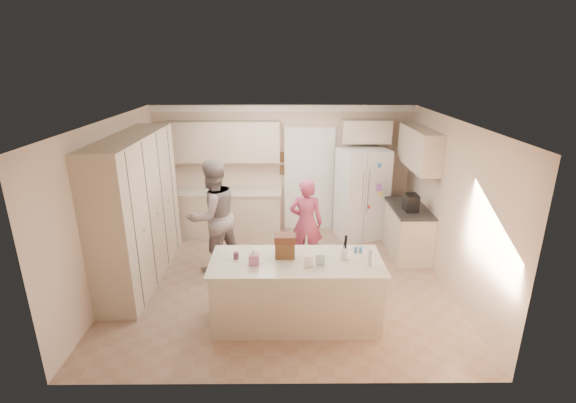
{
  "coord_description": "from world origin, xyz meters",
  "views": [
    {
      "loc": [
        0.05,
        -6.05,
        3.44
      ],
      "look_at": [
        0.1,
        0.35,
        1.25
      ],
      "focal_mm": 26.0,
      "sensor_mm": 36.0,
      "label": 1
    }
  ],
  "objects_px": {
    "island_base": "(296,292)",
    "utensil_crock": "(345,253)",
    "dollhouse_body": "(285,249)",
    "teen_boy": "(213,216)",
    "refrigerator": "(362,194)",
    "teen_girl": "(306,223)",
    "tissue_box": "(254,259)",
    "coffee_maker": "(411,203)"
  },
  "relations": [
    {
      "from": "coffee_maker",
      "to": "dollhouse_body",
      "type": "relative_size",
      "value": 1.15
    },
    {
      "from": "tissue_box",
      "to": "teen_boy",
      "type": "bearing_deg",
      "value": 115.77
    },
    {
      "from": "refrigerator",
      "to": "utensil_crock",
      "type": "distance_m",
      "value": 2.98
    },
    {
      "from": "refrigerator",
      "to": "teen_girl",
      "type": "xyz_separation_m",
      "value": [
        -1.17,
        -1.26,
        -0.12
      ]
    },
    {
      "from": "refrigerator",
      "to": "teen_boy",
      "type": "height_order",
      "value": "teen_boy"
    },
    {
      "from": "island_base",
      "to": "utensil_crock",
      "type": "bearing_deg",
      "value": 4.4
    },
    {
      "from": "island_base",
      "to": "tissue_box",
      "type": "relative_size",
      "value": 15.71
    },
    {
      "from": "dollhouse_body",
      "to": "tissue_box",
      "type": "bearing_deg",
      "value": -153.43
    },
    {
      "from": "island_base",
      "to": "tissue_box",
      "type": "bearing_deg",
      "value": -169.7
    },
    {
      "from": "island_base",
      "to": "teen_boy",
      "type": "xyz_separation_m",
      "value": [
        -1.35,
        1.56,
        0.52
      ]
    },
    {
      "from": "coffee_maker",
      "to": "teen_girl",
      "type": "relative_size",
      "value": 0.19
    },
    {
      "from": "island_base",
      "to": "dollhouse_body",
      "type": "xyz_separation_m",
      "value": [
        -0.15,
        0.1,
        0.6
      ]
    },
    {
      "from": "island_base",
      "to": "teen_girl",
      "type": "distance_m",
      "value": 1.72
    },
    {
      "from": "island_base",
      "to": "dollhouse_body",
      "type": "distance_m",
      "value": 0.62
    },
    {
      "from": "teen_boy",
      "to": "teen_girl",
      "type": "distance_m",
      "value": 1.58
    },
    {
      "from": "coffee_maker",
      "to": "island_base",
      "type": "height_order",
      "value": "coffee_maker"
    },
    {
      "from": "refrigerator",
      "to": "dollhouse_body",
      "type": "distance_m",
      "value": 3.23
    },
    {
      "from": "refrigerator",
      "to": "teen_boy",
      "type": "distance_m",
      "value": 3.06
    },
    {
      "from": "refrigerator",
      "to": "island_base",
      "type": "xyz_separation_m",
      "value": [
        -1.38,
        -2.94,
        -0.46
      ]
    },
    {
      "from": "island_base",
      "to": "tissue_box",
      "type": "distance_m",
      "value": 0.79
    },
    {
      "from": "refrigerator",
      "to": "teen_boy",
      "type": "relative_size",
      "value": 0.94
    },
    {
      "from": "tissue_box",
      "to": "teen_girl",
      "type": "height_order",
      "value": "teen_girl"
    },
    {
      "from": "refrigerator",
      "to": "teen_girl",
      "type": "bearing_deg",
      "value": -148.42
    },
    {
      "from": "coffee_maker",
      "to": "teen_boy",
      "type": "height_order",
      "value": "teen_boy"
    },
    {
      "from": "refrigerator",
      "to": "tissue_box",
      "type": "distance_m",
      "value": 3.6
    },
    {
      "from": "coffee_maker",
      "to": "island_base",
      "type": "xyz_separation_m",
      "value": [
        -2.05,
        -1.9,
        -0.63
      ]
    },
    {
      "from": "coffee_maker",
      "to": "teen_boy",
      "type": "relative_size",
      "value": 0.16
    },
    {
      "from": "teen_boy",
      "to": "island_base",
      "type": "bearing_deg",
      "value": 90.36
    },
    {
      "from": "refrigerator",
      "to": "dollhouse_body",
      "type": "relative_size",
      "value": 6.92
    },
    {
      "from": "utensil_crock",
      "to": "dollhouse_body",
      "type": "xyz_separation_m",
      "value": [
        -0.8,
        0.05,
        0.04
      ]
    },
    {
      "from": "tissue_box",
      "to": "refrigerator",
      "type": "bearing_deg",
      "value": 57.62
    },
    {
      "from": "island_base",
      "to": "utensil_crock",
      "type": "xyz_separation_m",
      "value": [
        0.65,
        0.05,
        0.56
      ]
    },
    {
      "from": "refrigerator",
      "to": "utensil_crock",
      "type": "xyz_separation_m",
      "value": [
        -0.73,
        -2.89,
        0.1
      ]
    },
    {
      "from": "utensil_crock",
      "to": "teen_boy",
      "type": "xyz_separation_m",
      "value": [
        -2.0,
        1.51,
        -0.04
      ]
    },
    {
      "from": "tissue_box",
      "to": "teen_boy",
      "type": "distance_m",
      "value": 1.84
    },
    {
      "from": "dollhouse_body",
      "to": "teen_girl",
      "type": "relative_size",
      "value": 0.17
    },
    {
      "from": "teen_girl",
      "to": "teen_boy",
      "type": "bearing_deg",
      "value": 8.91
    },
    {
      "from": "tissue_box",
      "to": "dollhouse_body",
      "type": "xyz_separation_m",
      "value": [
        0.4,
        0.2,
        0.04
      ]
    },
    {
      "from": "refrigerator",
      "to": "dollhouse_body",
      "type": "height_order",
      "value": "refrigerator"
    },
    {
      "from": "teen_girl",
      "to": "island_base",
      "type": "bearing_deg",
      "value": 87.4
    },
    {
      "from": "island_base",
      "to": "tissue_box",
      "type": "height_order",
      "value": "tissue_box"
    },
    {
      "from": "teen_boy",
      "to": "coffee_maker",
      "type": "bearing_deg",
      "value": 145.18
    }
  ]
}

